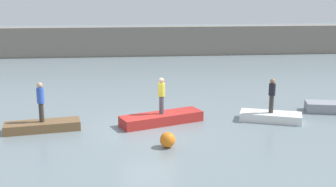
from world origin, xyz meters
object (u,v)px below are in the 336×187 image
at_px(person_dark_shirt, 272,94).
at_px(person_yellow_shirt, 161,94).
at_px(rowboat_white, 271,117).
at_px(person_blue_shirt, 41,100).
at_px(rowboat_grey, 335,107).
at_px(rowboat_red, 162,119).
at_px(rowboat_brown, 42,126).
at_px(mooring_buoy, 168,140).

xyz_separation_m(person_dark_shirt, person_yellow_shirt, (-5.29, 0.11, 0.11)).
bearing_deg(rowboat_white, person_yellow_shirt, -160.88).
bearing_deg(person_blue_shirt, person_yellow_shirt, 5.80).
distance_m(rowboat_grey, person_blue_shirt, 14.68).
bearing_deg(person_blue_shirt, rowboat_grey, 6.44).
bearing_deg(rowboat_white, person_dark_shirt, -69.71).
distance_m(person_dark_shirt, person_blue_shirt, 10.74).
relative_size(person_blue_shirt, person_yellow_shirt, 1.04).
bearing_deg(rowboat_red, person_dark_shirt, -22.08).
distance_m(rowboat_grey, person_yellow_shirt, 9.24).
height_order(rowboat_grey, person_yellow_shirt, person_yellow_shirt).
height_order(rowboat_brown, mooring_buoy, mooring_buoy).
height_order(rowboat_red, person_yellow_shirt, person_yellow_shirt).
bearing_deg(rowboat_grey, rowboat_brown, -159.81).
height_order(rowboat_brown, person_blue_shirt, person_blue_shirt).
bearing_deg(person_yellow_shirt, mooring_buoy, -90.56).
xyz_separation_m(rowboat_brown, rowboat_white, (10.73, 0.44, -0.00)).
bearing_deg(rowboat_red, person_blue_shirt, 164.89).
bearing_deg(person_dark_shirt, rowboat_brown, -177.63).
xyz_separation_m(person_dark_shirt, person_blue_shirt, (-10.73, -0.44, 0.08)).
height_order(rowboat_grey, mooring_buoy, mooring_buoy).
relative_size(rowboat_brown, mooring_buoy, 5.24).
bearing_deg(mooring_buoy, rowboat_grey, 25.44).
xyz_separation_m(rowboat_brown, rowboat_red, (5.44, 0.55, 0.03)).
distance_m(person_blue_shirt, mooring_buoy, 6.15).
relative_size(person_blue_shirt, mooring_buoy, 2.85).
xyz_separation_m(rowboat_grey, person_blue_shirt, (-14.54, -1.64, 1.18)).
bearing_deg(person_yellow_shirt, rowboat_white, -1.17).
bearing_deg(person_yellow_shirt, rowboat_brown, -174.20).
bearing_deg(rowboat_red, person_yellow_shirt, -65.91).
xyz_separation_m(rowboat_white, person_dark_shirt, (0.00, -0.00, 1.14)).
height_order(person_dark_shirt, mooring_buoy, person_dark_shirt).
xyz_separation_m(rowboat_brown, person_blue_shirt, (0.00, -0.00, 1.22)).
distance_m(rowboat_grey, person_dark_shirt, 4.14).
relative_size(rowboat_brown, person_dark_shirt, 1.98).
distance_m(rowboat_brown, rowboat_white, 10.74).
relative_size(rowboat_white, person_dark_shirt, 1.72).
xyz_separation_m(rowboat_grey, person_yellow_shirt, (-9.10, -1.09, 1.21)).
bearing_deg(rowboat_white, rowboat_red, -160.88).
height_order(rowboat_white, rowboat_grey, rowboat_grey).
bearing_deg(mooring_buoy, person_blue_shirt, 153.45).
distance_m(rowboat_brown, rowboat_red, 5.47).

